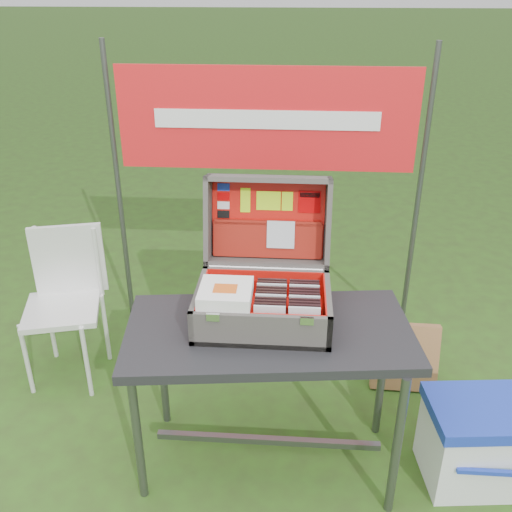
# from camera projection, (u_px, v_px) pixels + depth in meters

# --- Properties ---
(ground) EXTENTS (80.00, 80.00, 0.00)m
(ground) POSITION_uv_depth(u_px,v_px,m) (251.00, 455.00, 2.63)
(ground) COLOR #2E401A
(ground) RESTS_ON ground
(table) EXTENTS (1.21, 0.70, 0.72)m
(table) POSITION_uv_depth(u_px,v_px,m) (268.00, 398.00, 2.44)
(table) COLOR black
(table) RESTS_ON ground
(table_top) EXTENTS (1.21, 0.70, 0.04)m
(table_top) POSITION_uv_depth(u_px,v_px,m) (269.00, 332.00, 2.29)
(table_top) COLOR black
(table_top) RESTS_ON ground
(table_leg_fl) EXTENTS (0.04, 0.04, 0.68)m
(table_leg_fl) POSITION_uv_depth(u_px,v_px,m) (137.00, 434.00, 2.28)
(table_leg_fl) COLOR #59595B
(table_leg_fl) RESTS_ON ground
(table_leg_fr) EXTENTS (0.04, 0.04, 0.68)m
(table_leg_fr) POSITION_uv_depth(u_px,v_px,m) (397.00, 448.00, 2.22)
(table_leg_fr) COLOR #59595B
(table_leg_fr) RESTS_ON ground
(table_leg_bl) EXTENTS (0.04, 0.04, 0.68)m
(table_leg_bl) POSITION_uv_depth(u_px,v_px,m) (162.00, 364.00, 2.69)
(table_leg_bl) COLOR #59595B
(table_leg_bl) RESTS_ON ground
(table_leg_br) EXTENTS (0.04, 0.04, 0.68)m
(table_leg_br) POSITION_uv_depth(u_px,v_px,m) (382.00, 374.00, 2.62)
(table_leg_br) COLOR #59595B
(table_leg_br) RESTS_ON ground
(table_brace) EXTENTS (1.00, 0.03, 0.03)m
(table_brace) POSITION_uv_depth(u_px,v_px,m) (268.00, 440.00, 2.55)
(table_brace) COLOR #59595B
(table_brace) RESTS_ON ground
(suitcase) EXTENTS (0.54, 0.55, 0.51)m
(suitcase) POSITION_uv_depth(u_px,v_px,m) (264.00, 260.00, 2.27)
(suitcase) COLOR #504C47
(suitcase) RESTS_ON table
(suitcase_base_bottom) EXTENTS (0.54, 0.39, 0.02)m
(suitcase_base_bottom) POSITION_uv_depth(u_px,v_px,m) (263.00, 319.00, 2.32)
(suitcase_base_bottom) COLOR #504C47
(suitcase_base_bottom) RESTS_ON table_top
(suitcase_base_wall_front) EXTENTS (0.54, 0.02, 0.14)m
(suitcase_base_wall_front) POSITION_uv_depth(u_px,v_px,m) (260.00, 332.00, 2.13)
(suitcase_base_wall_front) COLOR #504C47
(suitcase_base_wall_front) RESTS_ON table_top
(suitcase_base_wall_back) EXTENTS (0.54, 0.02, 0.14)m
(suitcase_base_wall_back) POSITION_uv_depth(u_px,v_px,m) (266.00, 284.00, 2.46)
(suitcase_base_wall_back) COLOR #504C47
(suitcase_base_wall_back) RESTS_ON table_top
(suitcase_base_wall_left) EXTENTS (0.02, 0.39, 0.14)m
(suitcase_base_wall_left) POSITION_uv_depth(u_px,v_px,m) (199.00, 304.00, 2.31)
(suitcase_base_wall_left) COLOR #504C47
(suitcase_base_wall_left) RESTS_ON table_top
(suitcase_base_wall_right) EXTENTS (0.02, 0.39, 0.14)m
(suitcase_base_wall_right) POSITION_uv_depth(u_px,v_px,m) (328.00, 309.00, 2.28)
(suitcase_base_wall_right) COLOR #504C47
(suitcase_base_wall_right) RESTS_ON table_top
(suitcase_liner_floor) EXTENTS (0.50, 0.34, 0.01)m
(suitcase_liner_floor) POSITION_uv_depth(u_px,v_px,m) (263.00, 316.00, 2.32)
(suitcase_liner_floor) COLOR red
(suitcase_liner_floor) RESTS_ON suitcase_base_bottom
(suitcase_latch_left) EXTENTS (0.05, 0.01, 0.03)m
(suitcase_latch_left) POSITION_uv_depth(u_px,v_px,m) (213.00, 317.00, 2.11)
(suitcase_latch_left) COLOR silver
(suitcase_latch_left) RESTS_ON suitcase_base_wall_front
(suitcase_latch_right) EXTENTS (0.05, 0.01, 0.03)m
(suitcase_latch_right) POSITION_uv_depth(u_px,v_px,m) (307.00, 321.00, 2.09)
(suitcase_latch_right) COLOR silver
(suitcase_latch_right) RESTS_ON suitcase_base_wall_front
(suitcase_hinge) EXTENTS (0.49, 0.02, 0.02)m
(suitcase_hinge) POSITION_uv_depth(u_px,v_px,m) (266.00, 268.00, 2.44)
(suitcase_hinge) COLOR silver
(suitcase_hinge) RESTS_ON suitcase_base_wall_back
(suitcase_lid_back) EXTENTS (0.54, 0.11, 0.38)m
(suitcase_lid_back) POSITION_uv_depth(u_px,v_px,m) (268.00, 219.00, 2.52)
(suitcase_lid_back) COLOR #504C47
(suitcase_lid_back) RESTS_ON suitcase_base_wall_back
(suitcase_lid_rim_far) EXTENTS (0.54, 0.15, 0.05)m
(suitcase_lid_rim_far) POSITION_uv_depth(u_px,v_px,m) (269.00, 179.00, 2.42)
(suitcase_lid_rim_far) COLOR #504C47
(suitcase_lid_rim_far) RESTS_ON suitcase_lid_back
(suitcase_lid_rim_near) EXTENTS (0.54, 0.15, 0.05)m
(suitcase_lid_rim_near) POSITION_uv_depth(u_px,v_px,m) (267.00, 262.00, 2.51)
(suitcase_lid_rim_near) COLOR #504C47
(suitcase_lid_rim_near) RESTS_ON suitcase_lid_back
(suitcase_lid_rim_left) EXTENTS (0.02, 0.23, 0.41)m
(suitcase_lid_rim_left) POSITION_uv_depth(u_px,v_px,m) (208.00, 219.00, 2.48)
(suitcase_lid_rim_left) COLOR #504C47
(suitcase_lid_rim_left) RESTS_ON suitcase_lid_back
(suitcase_lid_rim_right) EXTENTS (0.02, 0.23, 0.41)m
(suitcase_lid_rim_right) POSITION_uv_depth(u_px,v_px,m) (328.00, 223.00, 2.45)
(suitcase_lid_rim_right) COLOR #504C47
(suitcase_lid_rim_right) RESTS_ON suitcase_lid_back
(suitcase_lid_liner) EXTENTS (0.49, 0.08, 0.33)m
(suitcase_lid_liner) POSITION_uv_depth(u_px,v_px,m) (268.00, 219.00, 2.51)
(suitcase_lid_liner) COLOR red
(suitcase_lid_liner) RESTS_ON suitcase_lid_back
(suitcase_liner_wall_front) EXTENTS (0.50, 0.01, 0.12)m
(suitcase_liner_wall_front) POSITION_uv_depth(u_px,v_px,m) (260.00, 327.00, 2.14)
(suitcase_liner_wall_front) COLOR red
(suitcase_liner_wall_front) RESTS_ON suitcase_base_bottom
(suitcase_liner_wall_back) EXTENTS (0.50, 0.01, 0.12)m
(suitcase_liner_wall_back) POSITION_uv_depth(u_px,v_px,m) (265.00, 284.00, 2.44)
(suitcase_liner_wall_back) COLOR red
(suitcase_liner_wall_back) RESTS_ON suitcase_base_bottom
(suitcase_liner_wall_left) EXTENTS (0.01, 0.34, 0.12)m
(suitcase_liner_wall_left) POSITION_uv_depth(u_px,v_px,m) (202.00, 302.00, 2.31)
(suitcase_liner_wall_left) COLOR red
(suitcase_liner_wall_left) RESTS_ON suitcase_base_bottom
(suitcase_liner_wall_right) EXTENTS (0.01, 0.34, 0.12)m
(suitcase_liner_wall_right) POSITION_uv_depth(u_px,v_px,m) (324.00, 306.00, 2.28)
(suitcase_liner_wall_right) COLOR red
(suitcase_liner_wall_right) RESTS_ON suitcase_base_bottom
(suitcase_lid_pocket) EXTENTS (0.48, 0.07, 0.16)m
(suitcase_lid_pocket) POSITION_uv_depth(u_px,v_px,m) (268.00, 240.00, 2.51)
(suitcase_lid_pocket) COLOR maroon
(suitcase_lid_pocket) RESTS_ON suitcase_lid_liner
(suitcase_pocket_edge) EXTENTS (0.47, 0.02, 0.02)m
(suitcase_pocket_edge) POSITION_uv_depth(u_px,v_px,m) (268.00, 223.00, 2.49)
(suitcase_pocket_edge) COLOR maroon
(suitcase_pocket_edge) RESTS_ON suitcase_lid_pocket
(suitcase_pocket_cd) EXTENTS (0.12, 0.04, 0.12)m
(suitcase_pocket_cd) POSITION_uv_depth(u_px,v_px,m) (281.00, 235.00, 2.48)
(suitcase_pocket_cd) COLOR silver
(suitcase_pocket_cd) RESTS_ON suitcase_lid_pocket
(lid_sticker_cc_a) EXTENTS (0.05, 0.01, 0.03)m
(lid_sticker_cc_a) POSITION_uv_depth(u_px,v_px,m) (224.00, 187.00, 2.48)
(lid_sticker_cc_a) COLOR #1933B2
(lid_sticker_cc_a) RESTS_ON suitcase_lid_liner
(lid_sticker_cc_b) EXTENTS (0.05, 0.01, 0.03)m
(lid_sticker_cc_b) POSITION_uv_depth(u_px,v_px,m) (223.00, 196.00, 2.49)
(lid_sticker_cc_b) COLOR #C00001
(lid_sticker_cc_b) RESTS_ON suitcase_lid_liner
(lid_sticker_cc_c) EXTENTS (0.05, 0.01, 0.03)m
(lid_sticker_cc_c) POSITION_uv_depth(u_px,v_px,m) (223.00, 205.00, 2.50)
(lid_sticker_cc_c) COLOR white
(lid_sticker_cc_c) RESTS_ON suitcase_lid_liner
(lid_sticker_cc_d) EXTENTS (0.05, 0.01, 0.03)m
(lid_sticker_cc_d) POSITION_uv_depth(u_px,v_px,m) (223.00, 214.00, 2.51)
(lid_sticker_cc_d) COLOR black
(lid_sticker_cc_d) RESTS_ON suitcase_lid_liner
(lid_card_neon_tall) EXTENTS (0.04, 0.03, 0.10)m
(lid_card_neon_tall) POSITION_uv_depth(u_px,v_px,m) (245.00, 200.00, 2.49)
(lid_card_neon_tall) COLOR #B4E614
(lid_card_neon_tall) RESTS_ON suitcase_lid_liner
(lid_card_neon_main) EXTENTS (0.11, 0.02, 0.08)m
(lid_card_neon_main) POSITION_uv_depth(u_px,v_px,m) (269.00, 201.00, 2.48)
(lid_card_neon_main) COLOR #B4E614
(lid_card_neon_main) RESTS_ON suitcase_lid_liner
(lid_card_neon_small) EXTENTS (0.05, 0.02, 0.08)m
(lid_card_neon_small) POSITION_uv_depth(u_px,v_px,m) (287.00, 201.00, 2.48)
(lid_card_neon_small) COLOR #B4E614
(lid_card_neon_small) RESTS_ON suitcase_lid_liner
(lid_sticker_band) EXTENTS (0.10, 0.02, 0.09)m
(lid_sticker_band) POSITION_uv_depth(u_px,v_px,m) (310.00, 202.00, 2.47)
(lid_sticker_band) COLOR #C00001
(lid_sticker_band) RESTS_ON suitcase_lid_liner
(lid_sticker_band_bar) EXTENTS (0.09, 0.01, 0.02)m
(lid_sticker_band_bar) POSITION_uv_depth(u_px,v_px,m) (310.00, 195.00, 2.47)
(lid_sticker_band_bar) COLOR black
(lid_sticker_band_bar) RESTS_ON suitcase_lid_liner
(cd_left_0) EXTENTS (0.12, 0.01, 0.14)m
(cd_left_0) POSITION_uv_depth(u_px,v_px,m) (269.00, 322.00, 2.15)
(cd_left_0) COLOR silver
(cd_left_0) RESTS_ON suitcase_liner_floor
(cd_left_1) EXTENTS (0.12, 0.01, 0.14)m
(cd_left_1) POSITION_uv_depth(u_px,v_px,m) (270.00, 319.00, 2.17)
(cd_left_1) COLOR black
(cd_left_1) RESTS_ON suitcase_liner_floor
(cd_left_2) EXTENTS (0.12, 0.01, 0.14)m
(cd_left_2) POSITION_uv_depth(u_px,v_px,m) (270.00, 316.00, 2.19)
(cd_left_2) COLOR black
(cd_left_2) RESTS_ON suitcase_liner_floor
(cd_left_3) EXTENTS (0.12, 0.01, 0.14)m
(cd_left_3) POSITION_uv_depth(u_px,v_px,m) (270.00, 313.00, 2.21)
(cd_left_3) COLOR black
(cd_left_3) RESTS_ON suitcase_liner_floor
(cd_left_4) EXTENTS (0.12, 0.01, 0.14)m
(cd_left_4) POSITION_uv_depth(u_px,v_px,m) (271.00, 310.00, 2.23)
(cd_left_4) COLOR silver
(cd_left_4) RESTS_ON suitcase_liner_floor
(cd_left_5) EXTENTS (0.12, 0.01, 0.14)m
(cd_left_5) POSITION_uv_depth(u_px,v_px,m) (271.00, 307.00, 2.25)
(cd_left_5) COLOR black
(cd_left_5) RESTS_ON suitcase_liner_floor
(cd_left_6) EXTENTS (0.12, 0.01, 0.14)m
(cd_left_6) POSITION_uv_depth(u_px,v_px,m) (271.00, 304.00, 2.27)
(cd_left_6) COLOR black
(cd_left_6) RESTS_ON suitcase_liner_floor
(cd_left_7) EXTENTS (0.12, 0.01, 0.14)m
(cd_left_7) POSITION_uv_depth(u_px,v_px,m) (271.00, 301.00, 2.29)
(cd_left_7) COLOR black
(cd_left_7) RESTS_ON suitcase_liner_floor
(cd_left_8) EXTENTS (0.12, 0.01, 0.14)m
(cd_left_8) POSITION_uv_depth(u_px,v_px,m) (272.00, 299.00, 2.30)
(cd_left_8) COLOR silver
(cd_left_8) RESTS_ON suitcase_liner_floor
(cd_left_9) EXTENTS (0.12, 0.01, 0.14)m
(cd_left_9) POSITION_uv_depth(u_px,v_px,m) (272.00, 296.00, 2.32)
(cd_left_9) COLOR black
(cd_left_9) RESTS_ON suitcase_liner_floor
(cd_left_10) EXTENTS (0.12, 0.01, 0.14)m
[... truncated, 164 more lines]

